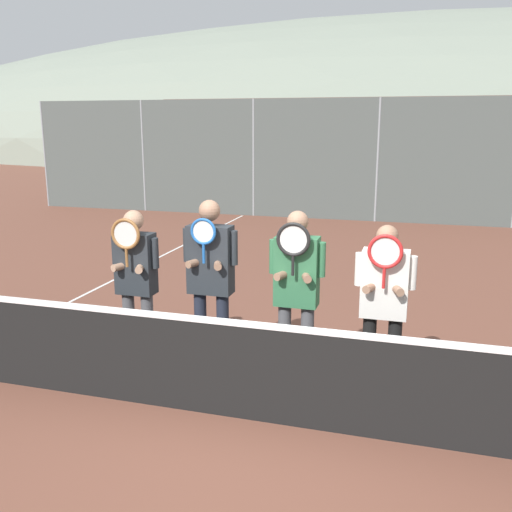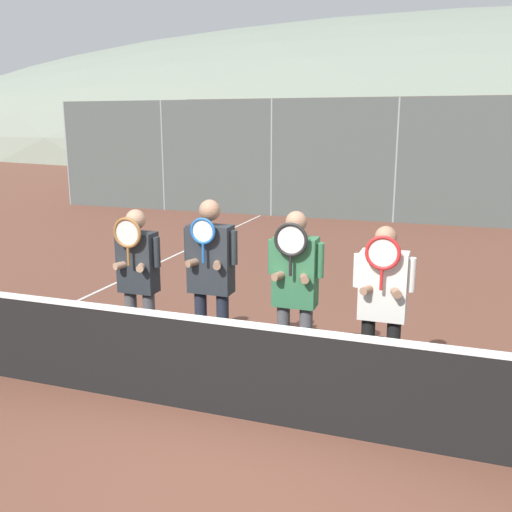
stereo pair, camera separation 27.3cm
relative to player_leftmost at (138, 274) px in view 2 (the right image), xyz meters
The scene contains 12 objects.
ground_plane 2.10m from the player_leftmost, 25.42° to the right, with size 120.00×120.00×0.00m, color brown.
hill_distant 56.53m from the player_leftmost, 88.32° to the left, with size 122.66×68.14×23.85m.
clubhouse_building 18.44m from the player_leftmost, 80.35° to the left, with size 20.03×5.50×3.48m.
fence_back 10.48m from the player_leftmost, 80.91° to the left, with size 20.74×0.06×3.26m.
tennis_net 1.91m from the player_leftmost, 25.42° to the right, with size 10.07×0.09×1.04m.
court_line_left_sideline 3.21m from the player_leftmost, 133.35° to the left, with size 0.05×16.00×0.01m, color white.
player_leftmost is the anchor object (origin of this frame).
player_center_left 0.84m from the player_leftmost, ahead, with size 0.59×0.34×1.87m.
player_center_right 1.76m from the player_leftmost, ahead, with size 0.56×0.34×1.81m.
player_rightmost 2.60m from the player_leftmost, ahead, with size 0.57×0.34×1.70m.
car_far_left 14.33m from the player_leftmost, 112.24° to the left, with size 4.17×1.96×1.67m.
car_left_of_center 13.70m from the player_leftmost, 90.99° to the left, with size 4.53×1.95×1.78m.
Camera 2 is at (1.50, -4.39, 2.62)m, focal length 40.00 mm.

